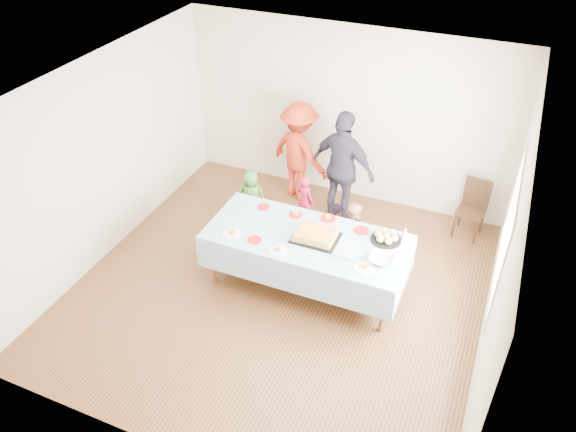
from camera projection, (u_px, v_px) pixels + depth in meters
name	position (u px, v px, depth m)	size (l,w,h in m)	color
ground	(280.00, 288.00, 7.27)	(5.00, 5.00, 0.00)	#4C2B15
room_walls	(283.00, 171.00, 6.22)	(5.04, 5.04, 2.72)	beige
party_table	(307.00, 240.00, 6.91)	(2.50, 1.10, 0.78)	brown
birthday_cake	(316.00, 235.00, 6.82)	(0.56, 0.43, 0.10)	black
rolls_tray	(386.00, 237.00, 6.79)	(0.38, 0.38, 0.11)	black
punch_bowl	(382.00, 260.00, 6.46)	(0.29, 0.29, 0.07)	silver
party_hat	(405.00, 232.00, 6.81)	(0.10, 0.10, 0.16)	white
fork_pile	(345.00, 256.00, 6.53)	(0.24, 0.18, 0.07)	white
plate_red_far_a	(263.00, 207.00, 7.38)	(0.16, 0.16, 0.01)	red
plate_red_far_b	(295.00, 215.00, 7.24)	(0.18, 0.18, 0.01)	red
plate_red_far_c	(328.00, 218.00, 7.17)	(0.20, 0.20, 0.01)	red
plate_red_far_d	(361.00, 230.00, 6.97)	(0.20, 0.20, 0.01)	red
plate_red_near	(255.00, 240.00, 6.81)	(0.18, 0.18, 0.01)	red
plate_white_left	(232.00, 234.00, 6.91)	(0.24, 0.24, 0.01)	white
plate_white_mid	(278.00, 250.00, 6.64)	(0.21, 0.21, 0.01)	white
plate_white_right	(364.00, 268.00, 6.39)	(0.24, 0.24, 0.01)	white
dining_chair	(473.00, 205.00, 7.97)	(0.42, 0.42, 0.85)	black
toddler_left	(305.00, 201.00, 8.19)	(0.29, 0.19, 0.80)	#C5183C
toddler_mid	(252.00, 197.00, 8.22)	(0.42, 0.27, 0.86)	#3A7828
toddler_right	(351.00, 231.00, 7.50)	(0.44, 0.34, 0.90)	tan
adult_left	(299.00, 152.00, 8.57)	(1.03, 0.59, 1.59)	#B42A16
adult_right	(343.00, 168.00, 8.02)	(1.02, 0.43, 1.74)	#2E2938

